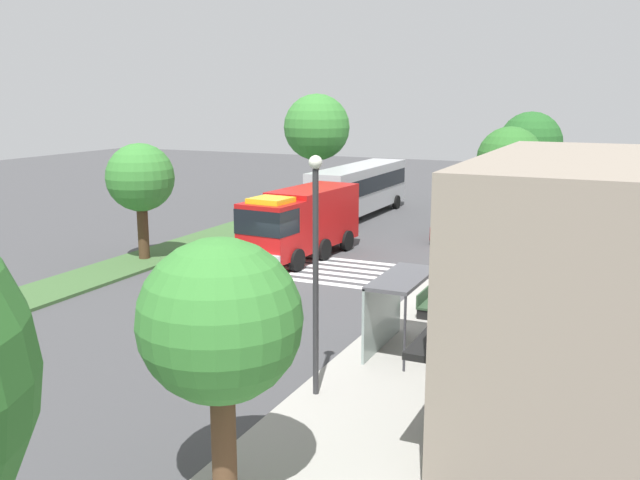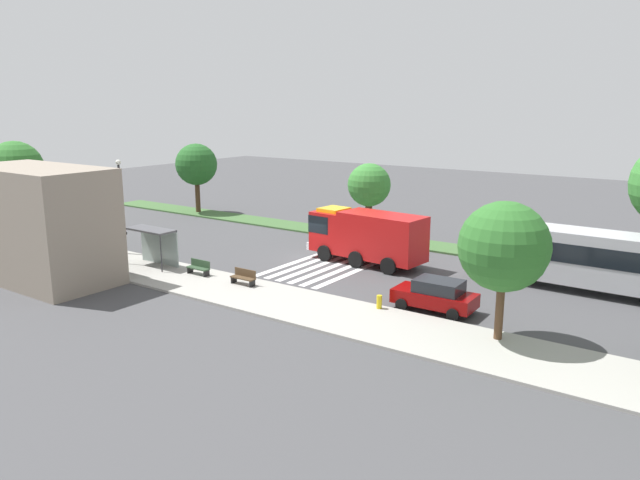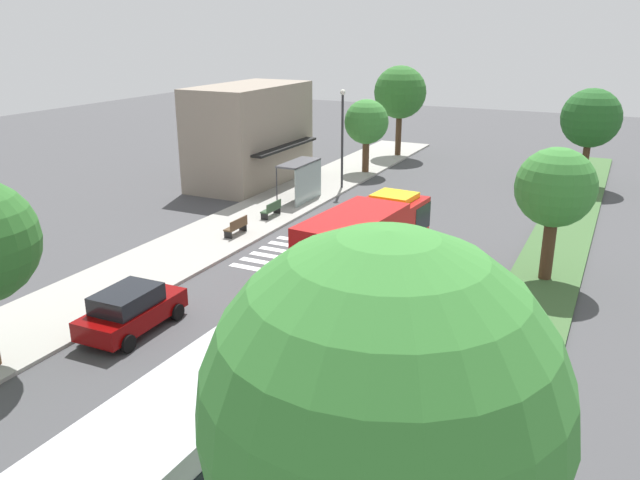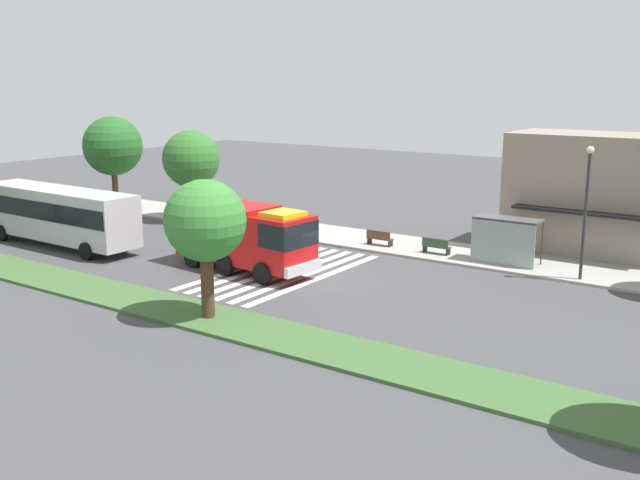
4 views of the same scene
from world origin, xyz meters
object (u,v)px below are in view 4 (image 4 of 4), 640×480
parked_car_mid (214,220)px  bench_near_shelter (436,246)px  bus_stop_shelter (505,232)px  median_tree_west (205,222)px  sidewalk_tree_west (191,159)px  bench_west_of_shelter (379,238)px  fire_hydrant (259,226)px  transit_bus (58,212)px  fire_truck (247,234)px  parked_car_west (88,202)px  street_lamp (586,202)px  sidewalk_tree_far_west (113,146)px

parked_car_mid → bench_near_shelter: (14.63, 2.56, -0.27)m
bus_stop_shelter → bench_near_shelter: bearing=179.7°
parked_car_mid → median_tree_west: median_tree_west is taller
sidewalk_tree_west → bench_west_of_shelter: bearing=1.4°
parked_car_mid → sidewalk_tree_west: size_ratio=0.68×
median_tree_west → fire_hydrant: 17.82m
transit_bus → sidewalk_tree_west: size_ratio=1.91×
bench_west_of_shelter → fire_truck: bearing=-108.7°
parked_car_west → transit_bus: size_ratio=0.40×
bus_stop_shelter → median_tree_west: 17.16m
parked_car_west → bench_near_shelter: bearing=5.8°
street_lamp → fire_hydrant: bearing=-179.7°
fire_hydrant → parked_car_west: bearing=-173.6°
street_lamp → fire_hydrant: (-20.52, -0.10, -3.51)m
parked_car_west → median_tree_west: 27.94m
bench_west_of_shelter → sidewalk_tree_west: (-14.98, -0.36, 3.79)m
street_lamp → median_tree_west: 18.53m
sidewalk_tree_west → median_tree_west: (15.78, -15.20, -0.20)m
median_tree_west → sidewalk_tree_west: bearing=136.1°
parked_car_mid → street_lamp: 23.16m
bench_west_of_shelter → sidewalk_tree_west: sidewalk_tree_west is taller
transit_bus → sidewalk_tree_west: (1.03, 10.21, 2.31)m
sidewalk_tree_west → transit_bus: bearing=-95.8°
bench_west_of_shelter → median_tree_west: size_ratio=0.28×
fire_truck → parked_car_west: fire_truck is taller
parked_car_mid → fire_truck: bearing=-38.7°
bus_stop_shelter → sidewalk_tree_far_west: (-30.88, -0.34, 2.95)m
bus_stop_shelter → street_lamp: bearing=-9.9°
fire_truck → median_tree_west: median_tree_west is taller
bus_stop_shelter → bench_west_of_shelter: bearing=179.9°
street_lamp → sidewalk_tree_west: bearing=179.1°
bus_stop_shelter → bench_west_of_shelter: bus_stop_shelter is taller
parked_car_west → sidewalk_tree_far_west: (0.53, 2.20, 3.98)m
sidewalk_tree_west → fire_hydrant: (6.40, -0.50, -3.89)m
fire_truck → sidewalk_tree_west: size_ratio=1.35×
transit_bus → median_tree_west: size_ratio=2.07×
transit_bus → parked_car_mid: bearing=-121.6°
fire_truck → median_tree_west: 8.15m
fire_truck → fire_hydrant: bearing=130.7°
parked_car_west → bench_near_shelter: parked_car_west is taller
parked_car_mid → fire_hydrant: parked_car_mid is taller
fire_truck → median_tree_west: bearing=-56.8°
transit_bus → median_tree_west: 17.67m
fire_truck → transit_bus: size_ratio=0.70×
bench_west_of_shelter → median_tree_west: bearing=-87.1°
fire_truck → parked_car_west: (-20.77, 6.10, -1.13)m
parked_car_mid → bench_west_of_shelter: 11.22m
median_tree_west → parked_car_west: bearing=152.1°
transit_bus → sidewalk_tree_far_west: (-7.16, 10.21, 2.77)m
street_lamp → sidewalk_tree_far_west: (-35.12, 0.40, 0.84)m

